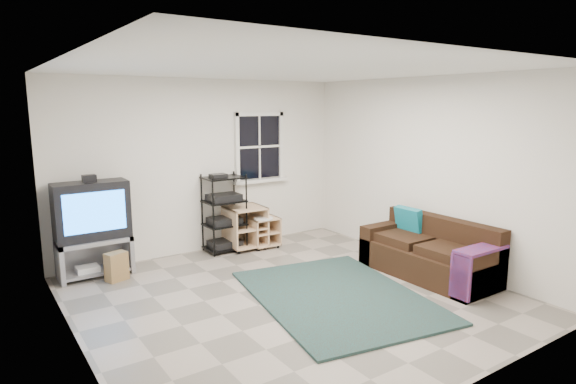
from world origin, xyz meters
TOP-DOWN VIEW (x-y plane):
  - room at (0.95, 2.27)m, footprint 4.60×4.62m
  - tv_unit at (-1.72, 2.05)m, footprint 0.91×0.46m
  - av_rack at (0.19, 2.06)m, footprint 0.60×0.43m
  - side_table_left at (0.52, 2.05)m, footprint 0.58×0.58m
  - side_table_right at (0.78, 1.92)m, footprint 0.45×0.47m
  - sofa at (1.91, -0.44)m, footprint 0.79×1.79m
  - shag_rug at (0.43, -0.32)m, footprint 2.19×2.72m
  - paper_bag at (-1.54, 1.69)m, footprint 0.30×0.24m

SIDE VIEW (x-z plane):
  - shag_rug at x=0.43m, z-range 0.00..0.03m
  - paper_bag at x=-1.54m, z-range 0.00..0.37m
  - side_table_right at x=0.78m, z-range 0.03..0.53m
  - sofa at x=1.91m, z-range -0.12..0.70m
  - side_table_left at x=0.52m, z-range 0.02..0.68m
  - av_rack at x=0.19m, z-range -0.08..1.11m
  - tv_unit at x=-1.72m, z-range 0.07..1.40m
  - room at x=0.95m, z-range -0.82..3.78m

